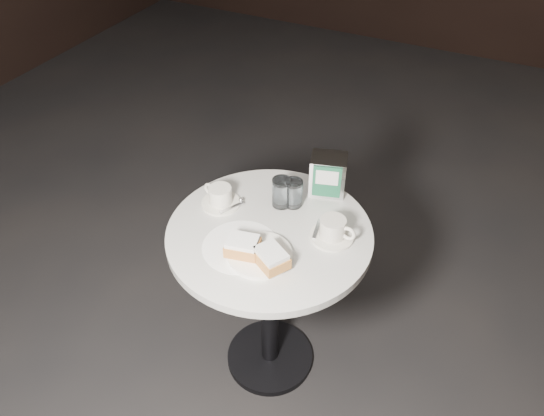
{
  "coord_description": "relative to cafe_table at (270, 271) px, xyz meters",
  "views": [
    {
      "loc": [
        0.58,
        -1.18,
        1.96
      ],
      "look_at": [
        0.0,
        0.02,
        0.83
      ],
      "focal_mm": 35.0,
      "sensor_mm": 36.0,
      "label": 1
    }
  ],
  "objects": [
    {
      "name": "ground",
      "position": [
        0.0,
        0.0,
        -0.55
      ],
      "size": [
        7.0,
        7.0,
        0.0
      ],
      "primitive_type": "plane",
      "color": "black",
      "rests_on": "ground"
    },
    {
      "name": "water_glass_left",
      "position": [
        -0.02,
        0.14,
        0.25
      ],
      "size": [
        0.09,
        0.09,
        0.11
      ],
      "rotation": [
        0.0,
        0.0,
        -0.34
      ],
      "color": "silver",
      "rests_on": "cafe_table"
    },
    {
      "name": "water_glass_right",
      "position": [
        0.02,
        0.16,
        0.25
      ],
      "size": [
        0.08,
        0.08,
        0.1
      ],
      "rotation": [
        0.0,
        0.0,
        0.33
      ],
      "color": "white",
      "rests_on": "cafe_table"
    },
    {
      "name": "napkin_dispenser",
      "position": [
        0.09,
        0.29,
        0.27
      ],
      "size": [
        0.15,
        0.13,
        0.15
      ],
      "rotation": [
        0.0,
        0.0,
        0.28
      ],
      "color": "silver",
      "rests_on": "cafe_table"
    },
    {
      "name": "beignet_plate",
      "position": [
        0.03,
        -0.13,
        0.22
      ],
      "size": [
        0.23,
        0.23,
        0.07
      ],
      "rotation": [
        0.0,
        0.0,
        -0.11
      ],
      "color": "white",
      "rests_on": "cafe_table"
    },
    {
      "name": "coffee_cup_right",
      "position": [
        0.2,
        0.06,
        0.23
      ],
      "size": [
        0.16,
        0.16,
        0.08
      ],
      "rotation": [
        0.0,
        0.0,
        -0.09
      ],
      "color": "silver",
      "rests_on": "cafe_table"
    },
    {
      "name": "sugar_spill",
      "position": [
        -0.05,
        -0.11,
        0.2
      ],
      "size": [
        0.34,
        0.34,
        0.0
      ],
      "primitive_type": "cylinder",
      "rotation": [
        0.0,
        0.0,
        -0.43
      ],
      "color": "white",
      "rests_on": "cafe_table"
    },
    {
      "name": "cafe_table",
      "position": [
        0.0,
        0.0,
        0.0
      ],
      "size": [
        0.7,
        0.7,
        0.74
      ],
      "color": "black",
      "rests_on": "ground"
    },
    {
      "name": "coffee_cup_left",
      "position": [
        -0.22,
        0.05,
        0.23
      ],
      "size": [
        0.17,
        0.17,
        0.07
      ],
      "rotation": [
        0.0,
        0.0,
        -0.23
      ],
      "color": "white",
      "rests_on": "cafe_table"
    }
  ]
}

